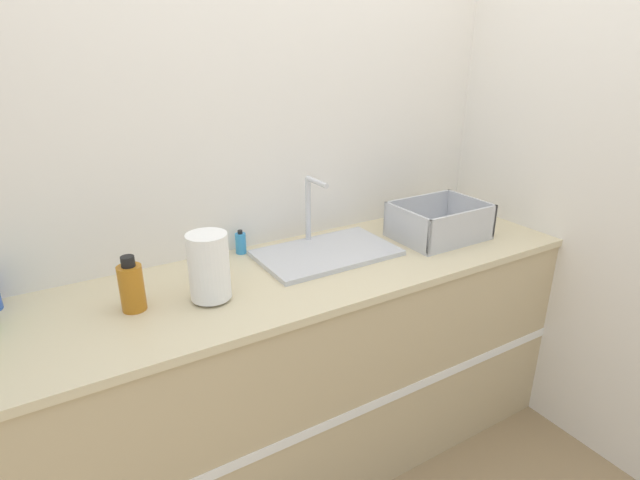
# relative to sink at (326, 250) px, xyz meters

# --- Properties ---
(wall_back) EXTENTS (4.71, 0.06, 2.60)m
(wall_back) POSITION_rel_sink_xyz_m (-0.15, 0.28, 0.34)
(wall_back) COLOR silver
(wall_back) RESTS_ON ground_plane
(wall_right) EXTENTS (0.06, 2.65, 2.60)m
(wall_right) POSITION_rel_sink_xyz_m (1.03, -0.07, 0.34)
(wall_right) COLOR silver
(wall_right) RESTS_ON ground_plane
(counter_cabinet) EXTENTS (2.34, 0.67, 0.94)m
(counter_cabinet) POSITION_rel_sink_xyz_m (-0.15, -0.07, -0.49)
(counter_cabinet) COLOR tan
(counter_cabinet) RESTS_ON ground_plane
(sink) EXTENTS (0.57, 0.35, 0.31)m
(sink) POSITION_rel_sink_xyz_m (0.00, 0.00, 0.00)
(sink) COLOR silver
(sink) RESTS_ON counter_cabinet
(paper_towel_roll) EXTENTS (0.14, 0.14, 0.24)m
(paper_towel_roll) POSITION_rel_sink_xyz_m (-0.54, -0.13, 0.10)
(paper_towel_roll) COLOR #4C4C51
(paper_towel_roll) RESTS_ON counter_cabinet
(dish_rack) EXTENTS (0.40, 0.30, 0.16)m
(dish_rack) POSITION_rel_sink_xyz_m (0.54, -0.09, 0.04)
(dish_rack) COLOR #B7BABF
(dish_rack) RESTS_ON counter_cabinet
(bottle_amber) EXTENTS (0.08, 0.08, 0.19)m
(bottle_amber) POSITION_rel_sink_xyz_m (-0.79, -0.06, 0.06)
(bottle_amber) COLOR #B26B19
(bottle_amber) RESTS_ON counter_cabinet
(soap_dispenser) EXTENTS (0.04, 0.04, 0.10)m
(soap_dispenser) POSITION_rel_sink_xyz_m (-0.30, 0.20, 0.02)
(soap_dispenser) COLOR #338CCC
(soap_dispenser) RESTS_ON counter_cabinet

